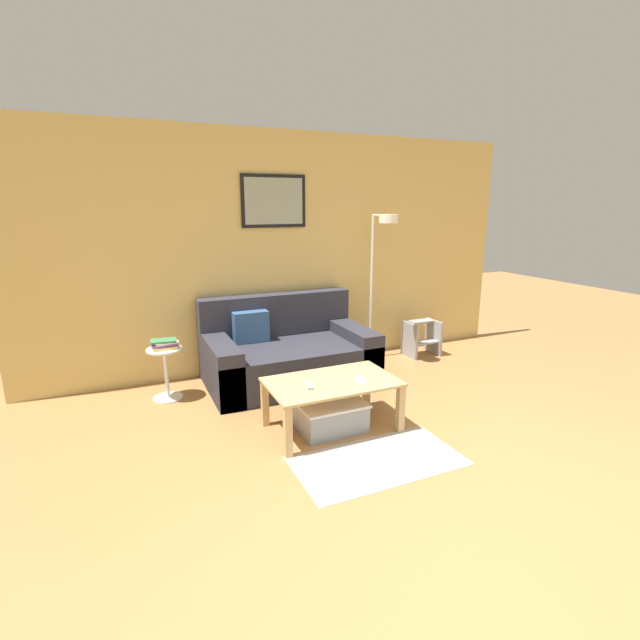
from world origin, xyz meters
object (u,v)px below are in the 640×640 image
storage_bin (330,415)px  step_stool (422,337)px  side_table (166,369)px  remote_control (309,386)px  coffee_table (332,389)px  cell_phone (361,380)px  book_stack (164,344)px  couch (287,354)px  floor_lamp (381,256)px

storage_bin → step_stool: (1.85, 1.30, 0.10)m
side_table → remote_control: 1.55m
coffee_table → cell_phone: 0.24m
side_table → step_stool: bearing=2.0°
remote_control → step_stool: size_ratio=0.36×
coffee_table → cell_phone: (0.21, -0.09, 0.07)m
coffee_table → side_table: bearing=134.6°
remote_control → cell_phone: 0.43m
storage_bin → remote_control: 0.36m
side_table → book_stack: 0.24m
couch → storage_bin: (-0.06, -1.18, -0.16)m
side_table → step_stool: (2.99, 0.11, -0.07)m
storage_bin → cell_phone: bearing=-17.9°
side_table → remote_control: (0.95, -1.22, 0.13)m
book_stack → cell_phone: size_ratio=1.81×
couch → floor_lamp: (1.16, 0.09, 0.96)m
couch → floor_lamp: 1.51m
remote_control → floor_lamp: bearing=59.2°
storage_bin → couch: bearing=87.0°
couch → step_stool: (1.78, 0.12, -0.06)m
cell_phone → step_stool: size_ratio=0.33×
remote_control → cell_phone: size_ratio=1.07×
book_stack → step_stool: book_stack is taller
storage_bin → side_table: size_ratio=1.09×
coffee_table → couch: bearing=87.8°
coffee_table → floor_lamp: bearing=46.2°
coffee_table → book_stack: (-1.15, 1.17, 0.19)m
side_table → cell_phone: (1.37, -1.27, 0.12)m
storage_bin → side_table: side_table is taller
book_stack → step_stool: bearing=2.1°
floor_lamp → cell_phone: bearing=-126.3°
book_stack → cell_phone: 1.87m
floor_lamp → cell_phone: floor_lamp is taller
floor_lamp → storage_bin: bearing=-133.8°
side_table → couch: bearing=-0.5°
coffee_table → step_stool: (1.83, 1.28, -0.12)m
floor_lamp → remote_control: floor_lamp is taller
remote_control → storage_bin: bearing=24.5°
cell_phone → step_stool: bearing=52.3°
cell_phone → step_stool: (1.61, 1.37, -0.19)m
couch → book_stack: size_ratio=6.58×
storage_bin → floor_lamp: floor_lamp is taller
floor_lamp → step_stool: floor_lamp is taller
coffee_table → side_table: (-1.16, 1.18, -0.05)m
storage_bin → coffee_table: bearing=42.1°
book_stack → step_stool: 3.00m
floor_lamp → step_stool: (0.63, 0.03, -1.02)m
storage_bin → floor_lamp: (1.22, 1.27, 1.12)m
floor_lamp → book_stack: floor_lamp is taller
storage_bin → floor_lamp: bearing=46.2°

